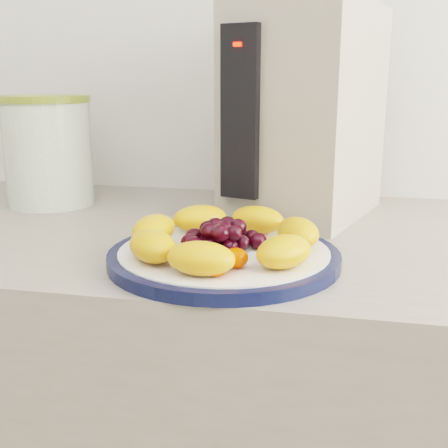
# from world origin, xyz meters

# --- Properties ---
(plate_rim) EXTENTS (0.29, 0.29, 0.01)m
(plate_rim) POSITION_xyz_m (0.07, 1.04, 0.91)
(plate_rim) COLOR #0C1336
(plate_rim) RESTS_ON counter
(plate_face) EXTENTS (0.26, 0.26, 0.02)m
(plate_face) POSITION_xyz_m (0.07, 1.04, 0.91)
(plate_face) COLOR white
(plate_face) RESTS_ON counter
(canister) EXTENTS (0.16, 0.16, 0.18)m
(canister) POSITION_xyz_m (-0.31, 1.30, 0.99)
(canister) COLOR #41631E
(canister) RESTS_ON counter
(canister_lid) EXTENTS (0.16, 0.16, 0.01)m
(canister_lid) POSITION_xyz_m (-0.31, 1.30, 1.09)
(canister_lid) COLOR olive
(canister_lid) RESTS_ON canister
(appliance_body) EXTENTS (0.26, 0.32, 0.34)m
(appliance_body) POSITION_xyz_m (0.15, 1.33, 1.07)
(appliance_body) COLOR #A49B8C
(appliance_body) RESTS_ON counter
(appliance_panel) EXTENTS (0.06, 0.04, 0.25)m
(appliance_panel) POSITION_xyz_m (0.06, 1.21, 1.07)
(appliance_panel) COLOR black
(appliance_panel) RESTS_ON appliance_body
(appliance_led) EXTENTS (0.01, 0.01, 0.01)m
(appliance_led) POSITION_xyz_m (0.06, 1.20, 1.17)
(appliance_led) COLOR #FF0C05
(appliance_led) RESTS_ON appliance_panel
(fruit_plate) EXTENTS (0.25, 0.25, 0.04)m
(fruit_plate) POSITION_xyz_m (0.07, 1.04, 0.93)
(fruit_plate) COLOR orange
(fruit_plate) RESTS_ON plate_face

